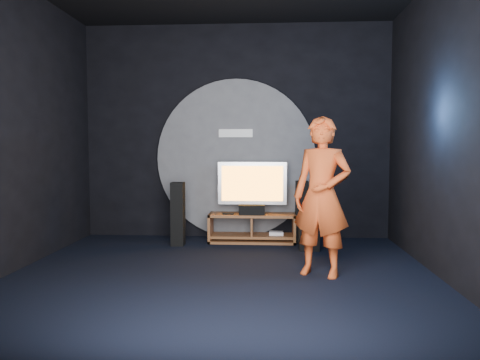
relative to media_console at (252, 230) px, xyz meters
name	(u,v)px	position (x,y,z in m)	size (l,w,h in m)	color
floor	(221,278)	(-0.29, -2.05, -0.20)	(5.00, 5.00, 0.00)	black
back_wall	(236,132)	(-0.29, 0.45, 1.55)	(5.00, 0.04, 3.50)	black
front_wall	(176,103)	(-0.29, -4.55, 1.55)	(5.00, 0.04, 3.50)	black
left_wall	(4,125)	(-2.79, -2.05, 1.55)	(0.04, 5.00, 3.50)	black
right_wall	(450,123)	(2.21, -2.05, 1.55)	(0.04, 5.00, 3.50)	black
wall_disc_panel	(236,159)	(-0.29, 0.39, 1.11)	(2.60, 0.11, 2.60)	#515156
media_console	(252,230)	(0.00, 0.00, 0.00)	(1.35, 0.45, 0.45)	#9E5830
tv	(252,185)	(-0.01, 0.07, 0.70)	(1.08, 0.22, 0.81)	silver
center_speaker	(252,210)	(-0.01, -0.11, 0.33)	(0.40, 0.15, 0.15)	black
remote	(228,214)	(-0.37, -0.12, 0.27)	(0.18, 0.05, 0.02)	black
tower_speaker_left	(178,214)	(-1.12, -0.32, 0.29)	(0.19, 0.21, 0.96)	black
tower_speaker_right	(302,212)	(0.77, 0.06, 0.29)	(0.19, 0.21, 0.96)	black
subwoofer	(309,239)	(0.84, -0.50, -0.04)	(0.28, 0.28, 0.31)	black
player	(322,197)	(0.87, -1.86, 0.73)	(0.67, 0.44, 1.85)	#C7461B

